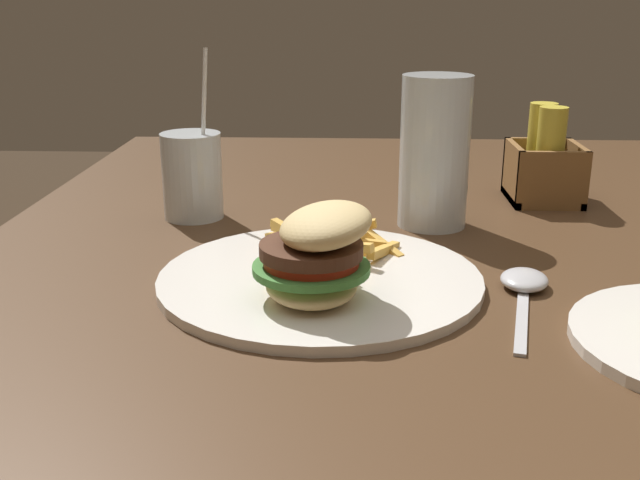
% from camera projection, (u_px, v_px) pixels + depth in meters
% --- Properties ---
extents(dining_table, '(1.54, 1.04, 0.70)m').
position_uv_depth(dining_table, '(436.00, 368.00, 0.78)').
color(dining_table, '#4C331E').
rests_on(dining_table, ground_plane).
extents(meal_plate_near, '(0.32, 0.32, 0.10)m').
position_uv_depth(meal_plate_near, '(319.00, 267.00, 0.71)').
color(meal_plate_near, white).
rests_on(meal_plate_near, dining_table).
extents(beer_glass, '(0.08, 0.08, 0.18)m').
position_uv_depth(beer_glass, '(434.00, 154.00, 0.90)').
color(beer_glass, silver).
rests_on(beer_glass, dining_table).
extents(juice_glass, '(0.08, 0.08, 0.21)m').
position_uv_depth(juice_glass, '(192.00, 178.00, 0.94)').
color(juice_glass, silver).
rests_on(juice_glass, dining_table).
extents(spoon, '(0.18, 0.07, 0.02)m').
position_uv_depth(spoon, '(524.00, 283.00, 0.72)').
color(spoon, silver).
rests_on(spoon, dining_table).
extents(condiment_caddy, '(0.10, 0.09, 0.13)m').
position_uv_depth(condiment_caddy, '(544.00, 165.00, 1.02)').
color(condiment_caddy, brown).
rests_on(condiment_caddy, dining_table).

